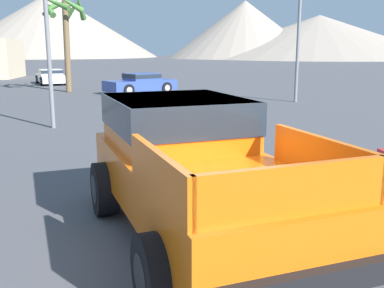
# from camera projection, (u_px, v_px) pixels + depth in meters

# --- Properties ---
(ground_plane) EXTENTS (320.00, 320.00, 0.00)m
(ground_plane) POSITION_uv_depth(u_px,v_px,m) (202.00, 237.00, 6.42)
(ground_plane) COLOR #4C4C51
(orange_pickup_truck) EXTENTS (3.35, 5.43, 1.92)m
(orange_pickup_truck) POSITION_uv_depth(u_px,v_px,m) (191.00, 160.00, 6.39)
(orange_pickup_truck) COLOR orange
(orange_pickup_truck) RESTS_ON ground_plane
(parked_car_blue) EXTENTS (4.48, 3.70, 1.19)m
(parked_car_blue) POSITION_uv_depth(u_px,v_px,m) (141.00, 83.00, 26.66)
(parked_car_blue) COLOR #334C9E
(parked_car_blue) RESTS_ON ground_plane
(parked_car_white) EXTENTS (3.07, 4.54, 1.09)m
(parked_car_white) POSITION_uv_depth(u_px,v_px,m) (51.00, 76.00, 33.70)
(parked_car_white) COLOR white
(parked_car_white) RESTS_ON ground_plane
(traffic_light_main) EXTENTS (0.38, 3.97, 6.16)m
(traffic_light_main) POSITION_uv_depth(u_px,v_px,m) (310.00, 11.00, 20.28)
(traffic_light_main) COLOR slate
(traffic_light_main) RESTS_ON ground_plane
(palm_tree_tall) EXTENTS (2.78, 2.85, 5.85)m
(palm_tree_tall) POSITION_uv_depth(u_px,v_px,m) (64.00, 18.00, 26.69)
(palm_tree_tall) COLOR brown
(palm_tree_tall) RESTS_ON ground_plane
(distant_mountain_range) EXTENTS (137.34, 85.98, 18.62)m
(distant_mountain_range) POSITION_uv_depth(u_px,v_px,m) (165.00, 29.00, 126.26)
(distant_mountain_range) COLOR gray
(distant_mountain_range) RESTS_ON ground_plane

